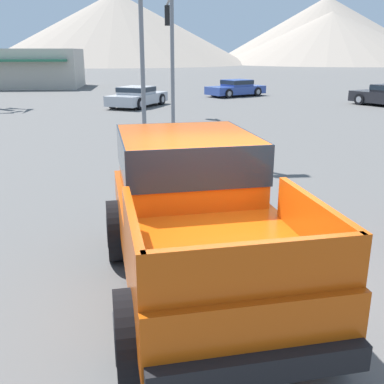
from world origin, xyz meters
name	(u,v)px	position (x,y,z in m)	size (l,w,h in m)	color
ground_plane	(239,310)	(0.00, 0.00, 0.00)	(320.00, 320.00, 0.00)	#5B5956
orange_pickup_truck	(194,207)	(-0.50, 0.70, 1.14)	(2.65, 4.86, 2.01)	#CC4C0C
parked_car_silver	(137,96)	(-1.69, 21.93, 0.60)	(3.66, 4.66, 1.16)	#B7BABF
parked_car_blue	(236,88)	(5.26, 27.70, 0.59)	(4.61, 3.62, 1.16)	#334C9E
traffic_light_main	(170,33)	(-0.01, 16.05, 3.88)	(0.38, 4.49, 5.47)	slate
storefront_building	(20,68)	(-12.31, 37.67, 1.66)	(10.44, 6.99, 3.31)	#BCB2A3
distant_mountain_range	(232,32)	(21.95, 120.91, 8.18)	(123.78, 73.82, 17.78)	gray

